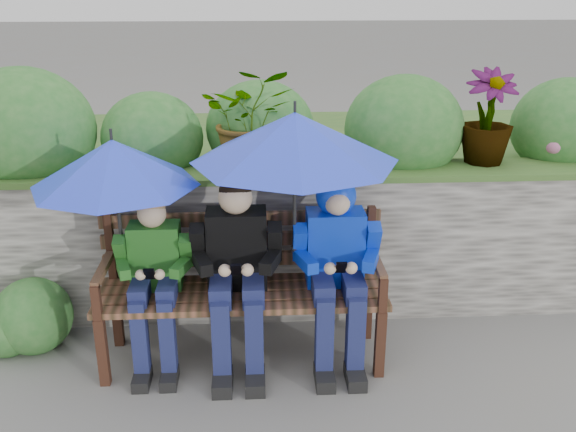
{
  "coord_description": "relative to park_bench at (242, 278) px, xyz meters",
  "views": [
    {
      "loc": [
        -0.19,
        -3.31,
        2.25
      ],
      "look_at": [
        0.0,
        0.1,
        0.95
      ],
      "focal_mm": 40.0,
      "sensor_mm": 36.0,
      "label": 1
    }
  ],
  "objects": [
    {
      "name": "ground",
      "position": [
        0.27,
        -0.19,
        -0.52
      ],
      "size": [
        60.0,
        60.0,
        0.0
      ],
      "primitive_type": "plane",
      "color": "slate",
      "rests_on": "ground"
    },
    {
      "name": "garden_backdrop",
      "position": [
        0.19,
        1.43,
        0.08
      ],
      "size": [
        8.0,
        2.85,
        1.73
      ],
      "color": "#585651",
      "rests_on": "ground"
    },
    {
      "name": "park_bench",
      "position": [
        0.0,
        0.0,
        0.0
      ],
      "size": [
        1.72,
        0.5,
        0.91
      ],
      "color": "#391F14",
      "rests_on": "ground"
    },
    {
      "name": "boy_left",
      "position": [
        -0.51,
        -0.07,
        0.08
      ],
      "size": [
        0.45,
        0.52,
        1.05
      ],
      "color": "#1C6221",
      "rests_on": "ground"
    },
    {
      "name": "boy_middle",
      "position": [
        -0.03,
        -0.08,
        0.13
      ],
      "size": [
        0.53,
        0.61,
        1.16
      ],
      "color": "black",
      "rests_on": "ground"
    },
    {
      "name": "boy_right",
      "position": [
        0.56,
        -0.07,
        0.17
      ],
      "size": [
        0.51,
        0.62,
        1.15
      ],
      "color": "blue",
      "rests_on": "ground"
    },
    {
      "name": "umbrella_left",
      "position": [
        -0.69,
        -0.02,
        0.74
      ],
      "size": [
        0.95,
        0.95,
        0.77
      ],
      "color": "#243DF0",
      "rests_on": "ground"
    },
    {
      "name": "umbrella_right",
      "position": [
        0.31,
        -0.05,
        0.88
      ],
      "size": [
        1.18,
        1.18,
        0.89
      ],
      "color": "#243DF0",
      "rests_on": "ground"
    }
  ]
}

